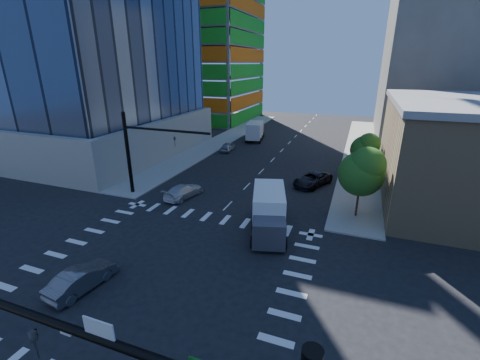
% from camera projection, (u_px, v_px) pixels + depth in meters
% --- Properties ---
extents(ground, '(160.00, 160.00, 0.00)m').
position_uv_depth(ground, '(163.00, 272.00, 22.67)').
color(ground, black).
rests_on(ground, ground).
extents(road_markings, '(20.00, 20.00, 0.01)m').
position_uv_depth(road_markings, '(163.00, 272.00, 22.67)').
color(road_markings, silver).
rests_on(road_markings, ground).
extents(sidewalk_ne, '(5.00, 60.00, 0.15)m').
position_uv_depth(sidewalk_ne, '(360.00, 151.00, 53.75)').
color(sidewalk_ne, gray).
rests_on(sidewalk_ne, ground).
extents(sidewalk_nw, '(5.00, 60.00, 0.15)m').
position_uv_depth(sidewalk_nw, '(223.00, 139.00, 61.96)').
color(sidewalk_nw, gray).
rests_on(sidewalk_nw, ground).
extents(construction_building, '(25.16, 34.50, 70.60)m').
position_uv_depth(construction_building, '(201.00, 16.00, 77.75)').
color(construction_building, gray).
rests_on(construction_building, ground).
extents(bg_building_ne, '(24.00, 30.00, 28.00)m').
position_uv_depth(bg_building_ne, '(458.00, 63.00, 57.43)').
color(bg_building_ne, '#5A5651').
rests_on(bg_building_ne, ground).
extents(signal_mast_nw, '(10.20, 0.40, 9.00)m').
position_uv_depth(signal_mast_nw, '(139.00, 147.00, 34.19)').
color(signal_mast_nw, black).
rests_on(signal_mast_nw, sidewalk_nw).
extents(tree_south, '(4.16, 4.16, 6.82)m').
position_uv_depth(tree_south, '(363.00, 171.00, 29.16)').
color(tree_south, '#382316').
rests_on(tree_south, sidewalk_ne).
extents(tree_north, '(3.54, 3.52, 5.78)m').
position_uv_depth(tree_north, '(366.00, 148.00, 39.86)').
color(tree_north, '#382316').
rests_on(tree_north, sidewalk_ne).
extents(car_nb_far, '(4.73, 6.27, 1.58)m').
position_uv_depth(car_nb_far, '(313.00, 179.00, 38.54)').
color(car_nb_far, black).
rests_on(car_nb_far, ground).
extents(car_sb_near, '(2.96, 5.33, 1.46)m').
position_uv_depth(car_sb_near, '(183.00, 191.00, 35.12)').
color(car_sb_near, silver).
rests_on(car_sb_near, ground).
extents(car_sb_mid, '(1.96, 4.25, 1.41)m').
position_uv_depth(car_sb_mid, '(228.00, 147.00, 53.90)').
color(car_sb_mid, '#A5A6AD').
rests_on(car_sb_mid, ground).
extents(car_sb_cross, '(2.16, 4.79, 1.52)m').
position_uv_depth(car_sb_cross, '(82.00, 279.00, 20.78)').
color(car_sb_cross, '#55545A').
rests_on(car_sb_cross, ground).
extents(box_truck_near, '(4.67, 7.35, 3.57)m').
position_uv_depth(box_truck_near, '(269.00, 216.00, 27.47)').
color(box_truck_near, black).
rests_on(box_truck_near, ground).
extents(box_truck_far, '(3.93, 7.03, 3.49)m').
position_uv_depth(box_truck_far, '(255.00, 132.00, 61.44)').
color(box_truck_far, black).
rests_on(box_truck_far, ground).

